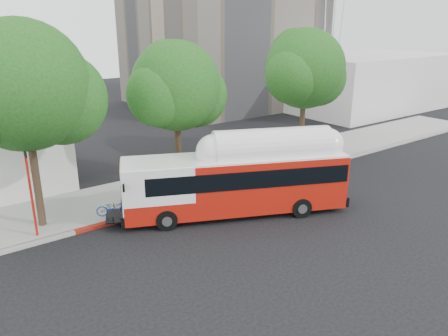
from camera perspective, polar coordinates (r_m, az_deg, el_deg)
name	(u,v)px	position (r m, az deg, el deg)	size (l,w,h in m)	color
ground	(258,219)	(22.31, 4.41, -6.66)	(120.00, 120.00, 0.00)	black
sidewalk	(189,182)	(27.13, -4.56, -1.81)	(60.00, 5.00, 0.15)	gray
curb_strip	(213,194)	(25.10, -1.40, -3.47)	(60.00, 0.30, 0.15)	gray
red_curb_segment	(168,207)	(23.64, -7.38, -5.05)	(10.00, 0.32, 0.16)	maroon
street_tree_left	(34,90)	(21.48, -23.52, 9.34)	(6.67, 5.80, 9.74)	#2D2116
street_tree_mid	(182,89)	(25.02, -5.53, 10.24)	(5.75, 5.00, 8.62)	#2D2116
street_tree_right	(309,71)	(31.16, 11.01, 12.27)	(6.21, 5.40, 9.18)	#2D2116
horizon_block	(366,81)	(53.77, 18.01, 10.73)	(20.00, 12.00, 6.00)	silver
transit_bus	(237,183)	(22.23, 1.74, -2.02)	(11.89, 6.83, 3.58)	#AC160B
signal_pole	(31,195)	(21.31, -23.86, -3.26)	(0.12, 0.40, 4.17)	red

